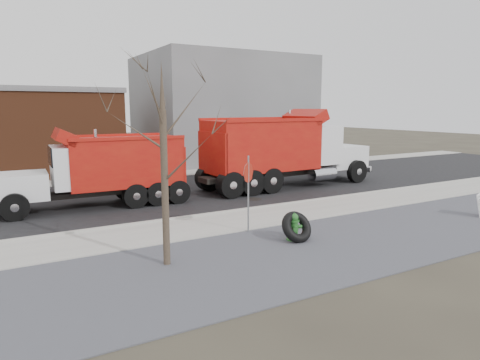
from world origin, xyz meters
TOP-DOWN VIEW (x-y plane):
  - ground at (0.00, 0.00)m, footprint 120.00×120.00m
  - gravel_verge at (0.00, -3.50)m, footprint 60.00×5.00m
  - sidewalk at (0.00, 0.25)m, footprint 60.00×2.50m
  - curb at (0.00, 1.55)m, footprint 60.00×0.15m
  - road at (0.00, 6.30)m, footprint 60.00×9.40m
  - far_sidewalk at (0.00, 12.00)m, footprint 60.00×2.00m
  - building_grey at (9.00, 18.00)m, footprint 12.00×10.00m
  - bare_tree at (-3.20, -2.60)m, footprint 3.20×3.20m
  - fire_hydrant at (0.94, -2.56)m, footprint 0.49×0.49m
  - truck_tire at (0.96, -2.65)m, footprint 1.07×0.86m
  - stop_sign at (0.16, -1.10)m, footprint 0.59×0.41m
  - dump_truck_red_a at (5.96, 5.20)m, footprint 9.93×3.04m
  - dump_truck_red_b at (-3.13, 5.14)m, footprint 7.67×2.45m

SIDE VIEW (x-z plane):
  - ground at x=0.00m, z-range 0.00..0.00m
  - road at x=0.00m, z-range 0.00..0.02m
  - gravel_verge at x=0.00m, z-range 0.00..0.03m
  - sidewalk at x=0.00m, z-range 0.00..0.06m
  - far_sidewalk at x=0.00m, z-range 0.00..0.06m
  - curb at x=0.00m, z-range 0.00..0.11m
  - fire_hydrant at x=0.94m, z-range -0.04..0.84m
  - truck_tire at x=0.96m, z-range -0.05..0.96m
  - dump_truck_red_b at x=-3.13m, z-range 0.03..3.27m
  - stop_sign at x=0.16m, z-range 0.48..3.02m
  - dump_truck_red_a at x=5.96m, z-range 0.03..3.98m
  - bare_tree at x=-3.20m, z-range 0.70..5.90m
  - building_grey at x=9.00m, z-range 0.00..8.00m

